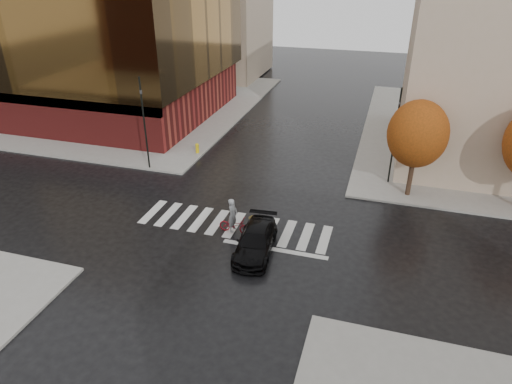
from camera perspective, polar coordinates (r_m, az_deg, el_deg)
ground at (r=27.33m, az=-3.08°, el=-4.65°), size 120.00×120.00×0.00m
sidewalk_nw at (r=53.64m, az=-17.09°, el=10.70°), size 30.00×30.00×0.15m
crosswalk at (r=27.73m, az=-2.73°, el=-4.12°), size 12.00×3.00×0.01m
office_glass at (r=50.18m, az=-21.35°, el=18.64°), size 27.00×19.00×16.00m
tree_ne_a at (r=30.84m, az=19.56°, el=6.84°), size 3.80×3.80×6.50m
sedan at (r=24.98m, az=-0.05°, el=-6.17°), size 2.31×4.84×1.36m
cyclist at (r=26.62m, az=-2.77°, el=-3.69°), size 1.98×0.80×2.21m
traffic_light_nw at (r=34.36m, az=-13.85°, el=8.94°), size 0.20×0.18×6.90m
traffic_light_ne at (r=32.46m, az=17.04°, el=7.28°), size 0.15×0.18×6.78m
fire_hydrant at (r=37.56m, az=-7.36°, el=5.53°), size 0.29×0.29×0.83m
manhole at (r=28.39m, az=-0.30°, el=-3.26°), size 0.80×0.80×0.01m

